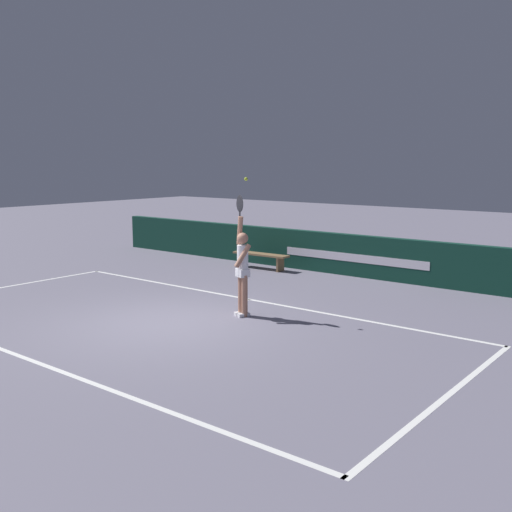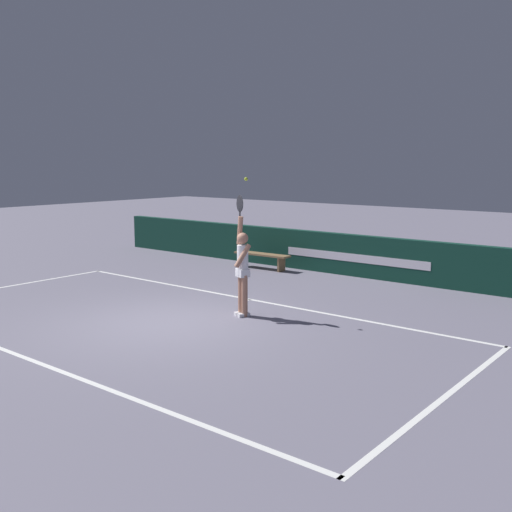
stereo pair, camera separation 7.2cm
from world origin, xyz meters
TOP-DOWN VIEW (x-y plane):
  - ground_plane at (0.00, 0.00)m, footprint 60.00×60.00m
  - court_lines at (0.00, -0.11)m, footprint 11.24×5.44m
  - back_wall at (0.00, 6.48)m, footprint 17.11×0.25m
  - tennis_player at (0.79, 1.34)m, footprint 0.44×0.43m
  - tennis_ball at (0.85, 1.39)m, footprint 0.07×0.07m
  - courtside_bench_near at (-2.18, 5.74)m, footprint 1.79×0.42m

SIDE VIEW (x-z plane):
  - ground_plane at x=0.00m, z-range 0.00..0.00m
  - court_lines at x=0.00m, z-range 0.00..0.00m
  - courtside_bench_near at x=-2.18m, z-range 0.13..0.58m
  - back_wall at x=0.00m, z-range 0.00..1.12m
  - tennis_player at x=0.79m, z-range -0.21..2.21m
  - tennis_ball at x=0.85m, z-range 2.69..2.76m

